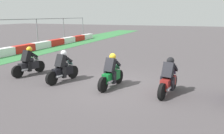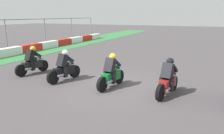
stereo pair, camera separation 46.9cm
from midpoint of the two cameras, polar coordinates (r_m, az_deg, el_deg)
ground_plane at (r=9.92m, az=1.59°, el=-4.97°), size 120.00×120.00×0.00m
rider_lane_b at (r=8.96m, az=15.78°, el=-3.32°), size 2.03×0.62×1.51m
rider_lane_c at (r=9.57m, az=1.19°, el=-1.74°), size 2.04×0.59×1.51m
rider_lane_d at (r=10.76m, az=-11.15°, el=-0.31°), size 2.03×0.63×1.51m
rider_lane_e at (r=12.51m, az=-19.08°, el=1.11°), size 2.03×0.61×1.51m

